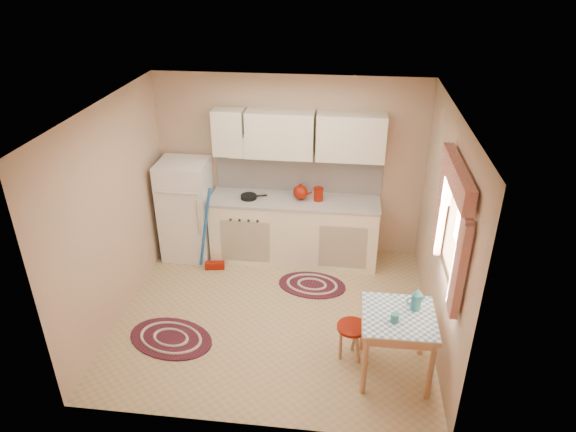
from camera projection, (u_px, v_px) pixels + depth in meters
The scene contains 14 objects.
room_shell at pixel (290, 185), 5.58m from camera, with size 3.64×3.60×2.52m.
fridge at pixel (186, 210), 7.04m from camera, with size 0.65×0.60×1.40m, color white.
broom at pixel (212, 230), 6.73m from camera, with size 0.28×0.12×1.20m, color #1C60AF, non-canonical shape.
base_cabinets at pixel (294, 231), 7.05m from camera, with size 2.25×0.60×0.88m, color white.
countertop at pixel (294, 201), 6.84m from camera, with size 2.27×0.62×0.04m, color #AFACA6.
frying_pan at pixel (249, 197), 6.84m from camera, with size 0.21×0.21×0.05m, color black.
red_kettle at pixel (301, 192), 6.77m from camera, with size 0.22×0.19×0.22m, color maroon, non-canonical shape.
red_canister at pixel (318, 195), 6.76m from camera, with size 0.12×0.12×0.16m, color maroon.
table at pixel (395, 345), 5.13m from camera, with size 0.72×0.72×0.72m, color tan.
stool at pixel (351, 342), 5.40m from camera, with size 0.32×0.32×0.42m, color maroon.
coffee_pot at pixel (416, 299), 5.00m from camera, with size 0.13×0.11×0.25m, color teal, non-canonical shape.
mug at pixel (395, 318), 4.86m from camera, with size 0.08×0.08×0.10m, color teal.
rug_center at pixel (312, 285), 6.65m from camera, with size 0.88×0.59×0.02m, color maroon, non-canonical shape.
rug_left at pixel (171, 338), 5.74m from camera, with size 0.99×0.66×0.02m, color maroon, non-canonical shape.
Camera 1 is at (0.74, -4.83, 3.88)m, focal length 32.00 mm.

